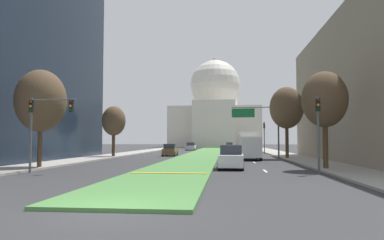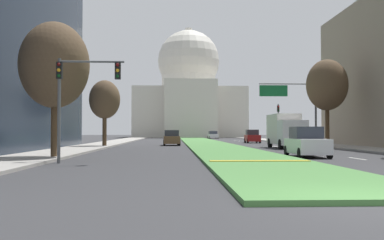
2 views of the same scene
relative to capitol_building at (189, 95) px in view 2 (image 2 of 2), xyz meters
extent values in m
plane|color=#333335|center=(0.00, -53.33, -11.26)|extent=(260.00, 260.00, 0.00)
cube|color=#4C8442|center=(0.00, -58.73, -11.19)|extent=(5.37, 97.17, 0.14)
cube|color=gold|center=(0.00, -95.57, -11.10)|extent=(4.84, 0.50, 0.04)
cube|color=silver|center=(6.50, -91.57, -11.26)|extent=(0.16, 2.40, 0.01)
cube|color=silver|center=(6.50, -81.43, -11.26)|extent=(0.16, 2.40, 0.01)
cube|color=silver|center=(6.50, -71.21, -11.26)|extent=(0.16, 2.40, 0.01)
cube|color=silver|center=(6.50, -58.72, -11.26)|extent=(0.16, 2.40, 0.01)
cube|color=silver|center=(6.50, -56.85, -11.26)|extent=(0.16, 2.40, 0.01)
cube|color=silver|center=(6.50, -46.59, -11.26)|extent=(0.16, 2.40, 0.01)
cube|color=silver|center=(6.50, -41.63, -11.26)|extent=(0.16, 2.40, 0.01)
cube|color=#9E9991|center=(-12.31, -64.12, -11.19)|extent=(4.00, 97.17, 0.15)
cube|color=#9E9991|center=(12.31, -64.12, -11.19)|extent=(4.00, 97.17, 0.15)
cube|color=beige|center=(0.00, 0.66, -4.94)|extent=(28.36, 25.03, 12.64)
cube|color=beige|center=(0.00, -13.86, -4.31)|extent=(12.48, 4.00, 13.90)
cylinder|color=beige|center=(0.00, 0.66, 3.91)|extent=(14.47, 14.47, 5.08)
sphere|color=beige|center=(0.00, 0.66, 9.36)|extent=(16.62, 16.62, 16.62)
cylinder|color=beige|center=(0.00, 0.66, 16.84)|extent=(1.80, 1.80, 3.00)
cylinder|color=#515456|center=(-9.81, -94.62, -8.66)|extent=(0.16, 0.16, 5.20)
cube|color=black|center=(-9.81, -94.62, -6.66)|extent=(0.28, 0.24, 0.84)
sphere|color=#510F0F|center=(-9.81, -94.76, -6.38)|extent=(0.18, 0.18, 0.18)
sphere|color=#F2A51E|center=(-9.81, -94.76, -6.66)|extent=(0.18, 0.18, 0.18)
sphere|color=#0F4219|center=(-9.81, -94.76, -6.94)|extent=(0.18, 0.18, 0.18)
cylinder|color=#515456|center=(-8.21, -94.62, -6.21)|extent=(3.20, 0.10, 0.10)
cube|color=black|center=(-6.93, -94.62, -6.66)|extent=(0.28, 0.24, 0.84)
sphere|color=#510F0F|center=(-6.93, -94.76, -6.38)|extent=(0.18, 0.18, 0.18)
sphere|color=#F2A51E|center=(-6.93, -94.76, -6.66)|extent=(0.18, 0.18, 0.18)
sphere|color=#0F4219|center=(-6.93, -94.76, -6.94)|extent=(0.18, 0.18, 0.18)
cylinder|color=#515456|center=(9.81, -59.22, -8.66)|extent=(0.16, 0.16, 5.20)
cube|color=black|center=(9.81, -59.22, -6.66)|extent=(0.28, 0.24, 0.84)
sphere|color=red|center=(9.81, -59.36, -6.38)|extent=(0.18, 0.18, 0.18)
sphere|color=#4C380F|center=(9.81, -59.36, -6.66)|extent=(0.18, 0.18, 0.18)
sphere|color=#0F4219|center=(9.81, -59.36, -6.94)|extent=(0.18, 0.18, 0.18)
cylinder|color=#515456|center=(10.01, -73.80, -8.01)|extent=(0.20, 0.20, 6.50)
cylinder|color=#515456|center=(7.18, -73.80, -4.96)|extent=(5.67, 0.12, 0.12)
cube|color=#146033|center=(5.76, -73.85, -5.66)|extent=(2.80, 0.08, 1.10)
cylinder|color=#4C3823|center=(-10.96, -91.29, -9.19)|extent=(0.35, 0.35, 4.15)
ellipsoid|color=brown|center=(-10.96, -91.29, -5.88)|extent=(3.95, 3.95, 4.93)
cylinder|color=#4C3823|center=(-11.04, -72.60, -9.36)|extent=(0.41, 0.41, 3.81)
ellipsoid|color=brown|center=(-11.04, -72.60, -6.49)|extent=(3.09, 3.09, 3.86)
cylinder|color=#4C3823|center=(10.89, -74.57, -8.82)|extent=(0.39, 0.39, 4.88)
ellipsoid|color=brown|center=(10.89, -74.57, -5.13)|extent=(4.01, 4.01, 5.01)
cube|color=silver|center=(4.06, -89.92, -10.59)|extent=(1.99, 4.36, 0.91)
cube|color=#282D38|center=(4.06, -89.74, -9.77)|extent=(1.70, 2.11, 0.74)
cylinder|color=black|center=(4.86, -91.64, -10.94)|extent=(0.24, 0.65, 0.64)
cylinder|color=black|center=(3.16, -91.59, -10.94)|extent=(0.24, 0.65, 0.64)
cylinder|color=black|center=(4.96, -88.24, -10.94)|extent=(0.24, 0.65, 0.64)
cylinder|color=black|center=(3.26, -88.19, -10.94)|extent=(0.24, 0.65, 0.64)
cube|color=brown|center=(-4.35, -67.47, -10.63)|extent=(1.91, 4.43, 0.82)
cube|color=#282D38|center=(-4.35, -67.65, -9.89)|extent=(1.63, 2.15, 0.67)
cylinder|color=black|center=(-5.21, -65.76, -10.94)|extent=(0.24, 0.65, 0.64)
cylinder|color=black|center=(-3.59, -65.71, -10.94)|extent=(0.24, 0.65, 0.64)
cylinder|color=black|center=(-5.11, -69.24, -10.94)|extent=(0.24, 0.65, 0.64)
cylinder|color=black|center=(-3.49, -69.19, -10.94)|extent=(0.24, 0.65, 0.64)
cube|color=maroon|center=(6.64, -57.48, -10.60)|extent=(1.99, 4.23, 0.88)
cube|color=#282D38|center=(6.65, -57.32, -9.81)|extent=(1.67, 2.07, 0.72)
cylinder|color=black|center=(7.37, -59.14, -10.94)|extent=(0.25, 0.65, 0.64)
cylinder|color=black|center=(5.75, -59.06, -10.94)|extent=(0.25, 0.65, 0.64)
cylinder|color=black|center=(7.53, -55.90, -10.94)|extent=(0.25, 0.65, 0.64)
cylinder|color=black|center=(5.92, -55.82, -10.94)|extent=(0.25, 0.65, 0.64)
cube|color=#BCBCC1|center=(-4.13, -39.68, -10.63)|extent=(1.99, 4.15, 0.83)
cube|color=#282D38|center=(-4.13, -39.84, -9.87)|extent=(1.72, 2.01, 0.68)
cylinder|color=black|center=(-4.97, -38.05, -10.94)|extent=(0.23, 0.64, 0.64)
cylinder|color=black|center=(-3.22, -38.09, -10.94)|extent=(0.23, 0.64, 0.64)
cylinder|color=black|center=(-5.04, -41.26, -10.94)|extent=(0.23, 0.64, 0.64)
cylinder|color=black|center=(-3.29, -41.30, -10.94)|extent=(0.23, 0.64, 0.64)
cube|color=silver|center=(4.41, -23.12, -10.65)|extent=(2.06, 4.34, 0.78)
cube|color=#282D38|center=(4.40, -22.95, -9.94)|extent=(1.74, 2.11, 0.64)
cylinder|color=black|center=(5.34, -24.77, -10.94)|extent=(0.25, 0.65, 0.64)
cylinder|color=black|center=(3.61, -24.84, -10.94)|extent=(0.25, 0.65, 0.64)
cylinder|color=black|center=(5.20, -21.41, -10.94)|extent=(0.25, 0.65, 0.64)
cylinder|color=black|center=(3.48, -21.48, -10.94)|extent=(0.25, 0.65, 0.64)
cube|color=silver|center=(6.35, -78.56, -9.81)|extent=(2.30, 2.00, 2.20)
cube|color=silver|center=(6.35, -75.36, -9.46)|extent=(2.30, 4.40, 2.80)
cylinder|color=black|center=(7.40, -78.56, -10.81)|extent=(0.30, 0.90, 0.90)
cylinder|color=black|center=(5.30, -78.56, -10.81)|extent=(0.30, 0.90, 0.90)
cylinder|color=black|center=(7.40, -74.26, -10.81)|extent=(0.30, 0.90, 0.90)
cylinder|color=black|center=(5.30, -74.26, -10.81)|extent=(0.30, 0.90, 0.90)
camera|label=1|loc=(3.72, -118.22, -9.01)|focal=33.47mm
camera|label=2|loc=(-4.17, -116.32, -9.68)|focal=40.61mm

